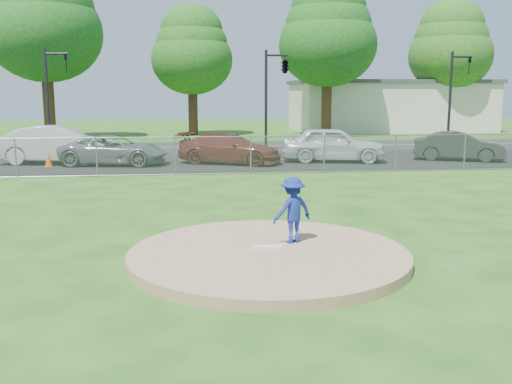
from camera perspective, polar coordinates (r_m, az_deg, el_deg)
ground at (r=20.80m, az=-2.66°, el=1.02°), size 120.00×120.00×0.00m
pitchers_mound at (r=11.05m, az=1.26°, el=-6.37°), size 5.40×5.40×0.20m
pitching_rubber at (r=11.21m, az=1.11°, el=-5.50°), size 0.60×0.15×0.04m
chain_link_fence at (r=22.69m, az=-3.05°, el=3.66°), size 40.00×0.06×1.50m
parking_lot at (r=27.23m, az=-3.68°, el=3.11°), size 50.00×8.00×0.01m
street at (r=34.68m, az=-4.40°, el=4.54°), size 60.00×7.00×0.01m
commercial_building at (r=51.58m, az=13.08°, el=8.44°), size 16.40×9.40×4.30m
tree_left at (r=42.87m, az=-20.47°, el=16.00°), size 7.84×7.84×12.53m
tree_center at (r=44.63m, az=-6.43°, el=13.99°), size 6.16×6.16×9.84m
tree_right at (r=44.01m, az=7.21°, el=15.58°), size 7.28×7.28×11.63m
tree_far_right at (r=50.48m, az=18.89°, el=13.72°), size 6.72×6.72×10.74m
traffic_signal_left at (r=33.30m, az=-19.77°, el=9.57°), size 1.28×0.20×5.60m
traffic_signal_center at (r=32.99m, az=2.72°, el=12.30°), size 1.42×2.48×5.60m
traffic_signal_right at (r=36.12m, az=19.22°, el=9.57°), size 1.28×0.20×5.60m
pitcher at (r=11.50m, az=3.68°, el=-1.80°), size 0.99×0.80×1.34m
traffic_cone at (r=26.52m, az=-20.03°, el=3.08°), size 0.34×0.34×0.66m
parked_car_white at (r=27.61m, az=-19.26°, el=4.48°), size 5.46×2.67×1.72m
parked_car_gray at (r=26.41m, az=-14.01°, el=4.06°), size 4.98×2.85×1.31m
parked_car_darkred at (r=26.15m, az=-2.63°, el=4.37°), size 5.14×3.69×1.38m
parked_car_pearl at (r=27.10m, az=7.74°, el=4.76°), size 5.12×2.85×1.65m
parked_car_charcoal at (r=29.09m, az=19.59°, el=4.36°), size 4.40×2.97×1.37m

